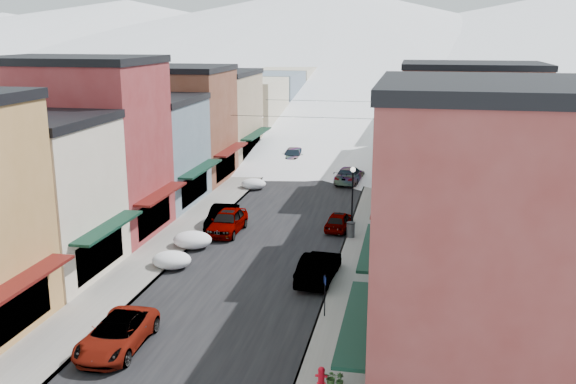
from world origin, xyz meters
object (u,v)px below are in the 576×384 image
at_px(car_silver_sedan, 227,221).
at_px(fire_hydrant, 321,377).
at_px(car_green_sedan, 319,267).
at_px(car_white_suv, 117,334).
at_px(trash_can, 351,229).
at_px(streetlamp_near, 353,190).
at_px(car_dark_hatch, 222,217).

distance_m(car_silver_sedan, fire_hydrant, 21.65).
xyz_separation_m(car_silver_sedan, car_green_sedan, (7.80, -7.80, -0.02)).
relative_size(car_green_sedan, fire_hydrant, 5.96).
distance_m(car_white_suv, trash_can, 20.16).
bearing_deg(car_green_sedan, streetlamp_near, -90.58).
bearing_deg(streetlamp_near, car_white_suv, -113.10).
relative_size(car_white_suv, trash_can, 4.99).
height_order(car_white_suv, streetlamp_near, streetlamp_near).
distance_m(car_dark_hatch, car_green_sedan, 12.52).
relative_size(car_green_sedan, trash_can, 4.81).
height_order(car_white_suv, car_dark_hatch, car_dark_hatch).
bearing_deg(car_green_sedan, fire_hydrant, 103.43).
xyz_separation_m(car_silver_sedan, streetlamp_near, (8.70, 2.60, 2.14)).
xyz_separation_m(car_green_sedan, streetlamp_near, (0.90, 10.40, 2.17)).
relative_size(car_silver_sedan, car_green_sedan, 0.99).
height_order(fire_hydrant, trash_can, trash_can).
relative_size(fire_hydrant, trash_can, 0.81).
bearing_deg(fire_hydrant, trash_can, 92.31).
bearing_deg(trash_can, fire_hydrant, -87.69).
height_order(car_silver_sedan, fire_hydrant, car_silver_sedan).
height_order(car_green_sedan, streetlamp_near, streetlamp_near).
height_order(fire_hydrant, streetlamp_near, streetlamp_near).
relative_size(car_silver_sedan, trash_can, 4.79).
bearing_deg(car_white_suv, car_silver_sedan, 88.97).
relative_size(car_white_suv, car_green_sedan, 1.04).
bearing_deg(trash_can, car_green_sedan, -97.40).
distance_m(car_dark_hatch, fire_hydrant, 23.17).
xyz_separation_m(car_dark_hatch, trash_can, (9.65, -0.98, -0.10)).
relative_size(car_silver_sedan, streetlamp_near, 1.11).
relative_size(car_green_sedan, streetlamp_near, 1.12).
relative_size(car_dark_hatch, trash_can, 4.53).
bearing_deg(car_dark_hatch, trash_can, -8.94).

